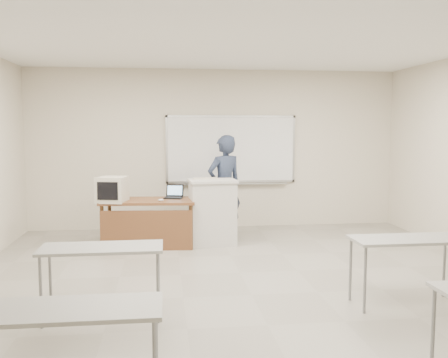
{
  "coord_description": "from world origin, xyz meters",
  "views": [
    {
      "loc": [
        -0.98,
        -5.45,
        1.89
      ],
      "look_at": [
        -0.05,
        2.2,
        1.11
      ],
      "focal_mm": 40.0,
      "sensor_mm": 36.0,
      "label": 1
    }
  ],
  "objects": [
    {
      "name": "floor",
      "position": [
        0.0,
        0.0,
        -0.01
      ],
      "size": [
        7.0,
        8.0,
        0.01
      ],
      "primitive_type": "cube",
      "color": "gray",
      "rests_on": "ground"
    },
    {
      "name": "whiteboard",
      "position": [
        0.3,
        3.97,
        1.48
      ],
      "size": [
        2.48,
        0.1,
        1.31
      ],
      "color": "white",
      "rests_on": "floor"
    },
    {
      "name": "student_desks",
      "position": [
        -0.0,
        -1.35,
        0.67
      ],
      "size": [
        4.4,
        2.2,
        0.73
      ],
      "color": "gray",
      "rests_on": "floor"
    },
    {
      "name": "instructor_desk",
      "position": [
        -1.23,
        2.49,
        0.55
      ],
      "size": [
        1.5,
        0.75,
        0.75
      ],
      "rotation": [
        0.0,
        0.0,
        -0.08
      ],
      "color": "brown",
      "rests_on": "floor"
    },
    {
      "name": "podium",
      "position": [
        -0.2,
        2.55,
        0.54
      ],
      "size": [
        0.76,
        0.55,
        1.07
      ],
      "rotation": [
        0.0,
        0.0,
        0.08
      ],
      "color": "beige",
      "rests_on": "floor"
    },
    {
      "name": "crt_monitor",
      "position": [
        -1.78,
        2.48,
        0.94
      ],
      "size": [
        0.43,
        0.48,
        0.41
      ],
      "rotation": [
        0.0,
        0.0,
        -0.22
      ],
      "color": "#BEB6A1",
      "rests_on": "instructor_desk"
    },
    {
      "name": "laptop",
      "position": [
        -0.83,
        2.75,
        0.8
      ],
      "size": [
        0.29,
        0.27,
        0.21
      ],
      "rotation": [
        0.0,
        0.0,
        -0.24
      ],
      "color": "black",
      "rests_on": "instructor_desk"
    },
    {
      "name": "mouse",
      "position": [
        -1.03,
        2.4,
        0.77
      ],
      "size": [
        0.1,
        0.08,
        0.04
      ],
      "primitive_type": "ellipsoid",
      "rotation": [
        0.0,
        0.0,
        -0.21
      ],
      "color": "silver",
      "rests_on": "instructor_desk"
    },
    {
      "name": "keyboard",
      "position": [
        -0.3,
        2.63,
        1.08
      ],
      "size": [
        0.41,
        0.15,
        0.02
      ],
      "primitive_type": "cube",
      "rotation": [
        0.0,
        0.0,
        0.03
      ],
      "color": "#BEB6A1",
      "rests_on": "podium"
    },
    {
      "name": "presenter",
      "position": [
        0.06,
        3.06,
        0.89
      ],
      "size": [
        0.77,
        0.66,
        1.78
      ],
      "primitive_type": "imported",
      "rotation": [
        0.0,
        0.0,
        3.57
      ],
      "color": "black",
      "rests_on": "floor"
    }
  ]
}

